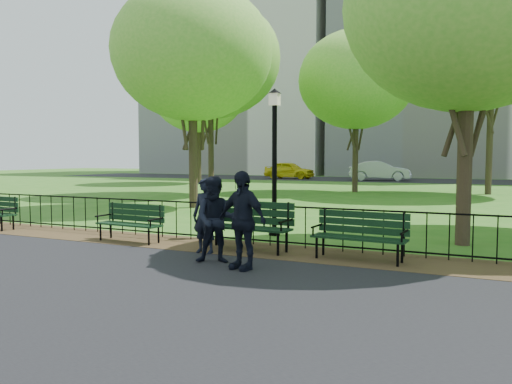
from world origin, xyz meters
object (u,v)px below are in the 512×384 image
at_px(tree_far_c, 356,80).
at_px(sedan_silver, 379,171).
at_px(park_bench_main, 231,217).
at_px(tree_far_e, 493,32).
at_px(lamppost, 274,156).
at_px(tree_near_w, 192,52).
at_px(tree_mid_w, 210,59).
at_px(person_right, 242,220).
at_px(tree_near_e, 469,5).
at_px(person_left, 205,216).
at_px(park_bench_right_a, 360,230).
at_px(person_mid, 216,220).
at_px(taxi, 289,170).
at_px(park_bench_left_a, 132,219).
at_px(tree_far_w, 198,93).

relative_size(tree_far_c, sedan_silver, 1.81).
relative_size(park_bench_main, tree_far_e, 0.17).
relative_size(lamppost, tree_near_w, 0.43).
bearing_deg(tree_mid_w, person_right, -58.28).
distance_m(lamppost, person_right, 3.98).
distance_m(tree_near_e, person_left, 7.13).
relative_size(park_bench_right_a, lamppost, 0.49).
xyz_separation_m(park_bench_right_a, lamppost, (-2.62, 2.11, 1.39)).
distance_m(park_bench_right_a, tree_far_c, 19.49).
relative_size(tree_near_w, tree_far_c, 0.95).
bearing_deg(park_bench_main, person_mid, -69.67).
xyz_separation_m(taxi, sedan_silver, (8.03, -0.56, 0.04)).
xyz_separation_m(tree_mid_w, person_right, (9.09, -14.71, -6.04)).
bearing_deg(tree_far_c, park_bench_left_a, -92.14).
relative_size(tree_near_w, sedan_silver, 1.72).
distance_m(tree_near_e, person_mid, 7.08).
height_order(park_bench_right_a, tree_far_c, tree_far_c).
height_order(tree_far_w, person_right, tree_far_w).
xyz_separation_m(person_left, sedan_silver, (-2.87, 32.42, 0.06)).
bearing_deg(sedan_silver, tree_far_w, 115.17).
height_order(park_bench_main, tree_far_w, tree_far_w).
relative_size(park_bench_main, tree_near_w, 0.25).
bearing_deg(tree_near_e, tree_mid_w, 139.69).
height_order(tree_mid_w, taxi, tree_mid_w).
height_order(tree_near_e, person_right, tree_near_e).
xyz_separation_m(tree_near_w, tree_mid_w, (-2.72, 6.05, 1.06)).
bearing_deg(tree_mid_w, lamppost, -53.53).
bearing_deg(person_right, person_mid, 173.32).
bearing_deg(taxi, tree_mid_w, -167.96).
distance_m(tree_far_c, person_left, 19.57).
distance_m(lamppost, tree_near_e, 5.36).
bearing_deg(tree_near_w, park_bench_left_a, -68.36).
height_order(tree_mid_w, tree_far_w, tree_mid_w).
xyz_separation_m(tree_mid_w, sedan_silver, (4.92, 18.68, -6.07)).
bearing_deg(tree_far_e, tree_near_e, -91.82).
distance_m(park_bench_left_a, park_bench_right_a, 5.18).
height_order(park_bench_left_a, tree_far_e, tree_far_e).
relative_size(tree_near_w, person_right, 4.99).
distance_m(tree_far_e, person_right, 22.44).
xyz_separation_m(park_bench_right_a, tree_mid_w, (-10.75, 13.12, 6.32)).
height_order(park_bench_right_a, tree_near_w, tree_near_w).
xyz_separation_m(park_bench_left_a, park_bench_right_a, (5.18, 0.13, 0.03)).
height_order(park_bench_main, tree_mid_w, tree_mid_w).
relative_size(person_mid, sedan_silver, 0.32).
xyz_separation_m(tree_far_e, sedan_silver, (-8.02, 12.55, -7.42)).
height_order(lamppost, taxi, lamppost).
height_order(person_left, person_mid, person_mid).
height_order(park_bench_right_a, tree_far_e, tree_far_e).
bearing_deg(tree_far_c, tree_far_e, 9.45).
relative_size(tree_mid_w, sedan_silver, 2.03).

